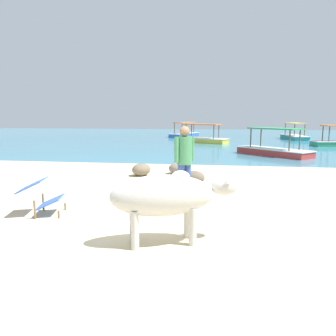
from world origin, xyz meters
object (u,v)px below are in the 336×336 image
object	(u,v)px
person_standing	(184,158)
cow	(166,196)
deck_chair_far	(41,194)
boat_yellow	(202,139)
boat_teal	(294,136)
boat_blue	(184,134)
boat_red	(274,149)

from	to	relation	value
person_standing	cow	bearing A→B (deg)	-45.06
deck_chair_far	boat_yellow	size ratio (longest dim) A/B	0.23
cow	boat_teal	bearing A→B (deg)	54.12
cow	boat_blue	world-z (taller)	boat_blue
boat_teal	boat_yellow	bearing A→B (deg)	-65.36
boat_red	boat_blue	bearing A→B (deg)	-20.96
boat_blue	person_standing	bearing A→B (deg)	29.17
cow	person_standing	world-z (taller)	person_standing
cow	boat_teal	distance (m)	23.56
person_standing	boat_teal	xyz separation A→B (m)	(6.84, 20.24, -0.70)
boat_teal	boat_blue	size ratio (longest dim) A/B	0.99
deck_chair_far	boat_yellow	xyz separation A→B (m)	(2.25, 17.25, -0.13)
deck_chair_far	boat_red	distance (m)	11.94
boat_red	boat_blue	xyz separation A→B (m)	(-5.51, 13.06, 0.00)
cow	deck_chair_far	xyz separation A→B (m)	(-2.50, 1.01, -0.32)
boat_teal	person_standing	bearing A→B (deg)	-24.94
person_standing	boat_yellow	xyz separation A→B (m)	(-0.29, 15.97, -0.70)
boat_yellow	boat_blue	distance (m)	6.45
boat_teal	boat_blue	bearing A→B (deg)	-108.31
cow	person_standing	distance (m)	2.30
boat_teal	boat_red	distance (m)	11.67
deck_chair_far	boat_blue	world-z (taller)	boat_blue
boat_red	boat_blue	distance (m)	14.17
deck_chair_far	boat_teal	distance (m)	23.47
person_standing	boat_blue	xyz separation A→B (m)	(-2.14, 22.15, -0.70)
cow	boat_yellow	xyz separation A→B (m)	(-0.25, 18.26, -0.45)
boat_yellow	boat_teal	distance (m)	8.31
cow	boat_red	size ratio (longest dim) A/B	0.55
cow	boat_red	world-z (taller)	boat_red
deck_chair_far	boat_blue	size ratio (longest dim) A/B	0.23
deck_chair_far	boat_teal	size ratio (longest dim) A/B	0.23
boat_yellow	boat_blue	xyz separation A→B (m)	(-1.85, 6.18, 0.00)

